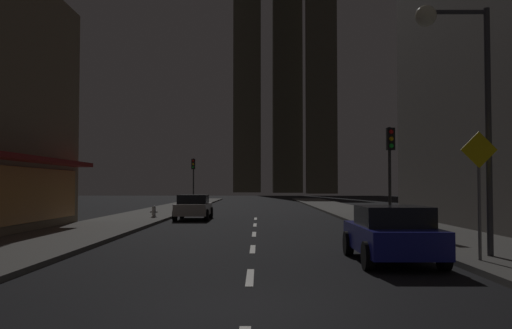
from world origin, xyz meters
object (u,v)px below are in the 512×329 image
object	(u,v)px
car_parked_near	(392,234)
pedestrian_crossing_sign	(479,184)
traffic_light_far_left	(193,172)
traffic_light_near_right	(390,155)
car_parked_far	(194,207)
fire_hydrant_far_left	(154,212)
street_lamp_right	(456,68)

from	to	relation	value
car_parked_near	pedestrian_crossing_sign	bearing A→B (deg)	-18.24
car_parked_near	traffic_light_far_left	distance (m)	34.63
traffic_light_near_right	car_parked_far	bearing A→B (deg)	133.02
car_parked_far	pedestrian_crossing_sign	world-z (taller)	pedestrian_crossing_sign
fire_hydrant_far_left	traffic_light_near_right	distance (m)	15.22
fire_hydrant_far_left	pedestrian_crossing_sign	world-z (taller)	pedestrian_crossing_sign
pedestrian_crossing_sign	car_parked_near	bearing A→B (deg)	161.76
pedestrian_crossing_sign	car_parked_far	bearing A→B (deg)	116.62
car_parked_near	car_parked_far	world-z (taller)	same
car_parked_near	car_parked_far	xyz separation A→B (m)	(-7.20, 17.70, 0.00)
car_parked_far	traffic_light_near_right	size ratio (longest dim) A/B	1.01
car_parked_far	pedestrian_crossing_sign	bearing A→B (deg)	-63.38
fire_hydrant_far_left	pedestrian_crossing_sign	size ratio (longest dim) A/B	0.21
car_parked_near	traffic_light_near_right	world-z (taller)	traffic_light_near_right
car_parked_near	pedestrian_crossing_sign	xyz separation A→B (m)	(2.00, -0.66, 1.28)
fire_hydrant_far_left	traffic_light_far_left	world-z (taller)	traffic_light_far_left
fire_hydrant_far_left	traffic_light_far_left	distance (m)	15.92
fire_hydrant_far_left	street_lamp_right	xyz separation A→B (m)	(11.28, -17.47, 4.61)
car_parked_far	pedestrian_crossing_sign	distance (m)	20.57
traffic_light_far_left	pedestrian_crossing_sign	xyz separation A→B (m)	(11.10, -33.98, -1.18)
car_parked_near	traffic_light_near_right	xyz separation A→B (m)	(1.90, 7.94, 2.45)
car_parked_near	traffic_light_far_left	xyz separation A→B (m)	(-9.10, 33.32, 2.45)
car_parked_near	fire_hydrant_far_left	xyz separation A→B (m)	(-9.50, 17.64, -0.29)
car_parked_far	traffic_light_far_left	bearing A→B (deg)	96.93
car_parked_near	street_lamp_right	bearing A→B (deg)	5.60
car_parked_near	fire_hydrant_far_left	bearing A→B (deg)	118.30
car_parked_near	car_parked_far	bearing A→B (deg)	112.14
car_parked_near	traffic_light_far_left	size ratio (longest dim) A/B	1.01
fire_hydrant_far_left	traffic_light_far_left	bearing A→B (deg)	88.54
car_parked_near	pedestrian_crossing_sign	distance (m)	2.46
car_parked_far	traffic_light_near_right	bearing A→B (deg)	-46.98
pedestrian_crossing_sign	traffic_light_near_right	bearing A→B (deg)	90.67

